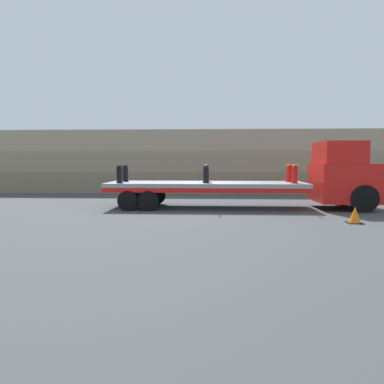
{
  "coord_description": "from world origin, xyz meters",
  "views": [
    {
      "loc": [
        0.24,
        -16.93,
        2.15
      ],
      "look_at": [
        -0.64,
        0.0,
        0.71
      ],
      "focal_mm": 35.0,
      "sensor_mm": 36.0,
      "label": 1
    }
  ],
  "objects": [
    {
      "name": "fire_hydrant_black_near_1",
      "position": [
        0.0,
        -0.57,
        1.55
      ],
      "size": [
        0.31,
        0.53,
        0.8
      ],
      "color": "black",
      "rests_on": "flatbed_trailer"
    },
    {
      "name": "ground_plane",
      "position": [
        0.0,
        0.0,
        0.0
      ],
      "size": [
        120.0,
        120.0,
        0.0
      ],
      "primitive_type": "plane",
      "color": "#3F4244"
    },
    {
      "name": "fire_hydrant_red_near_2",
      "position": [
        3.83,
        -0.57,
        1.55
      ],
      "size": [
        0.31,
        0.53,
        0.8
      ],
      "color": "red",
      "rests_on": "flatbed_trailer"
    },
    {
      "name": "cargo_strap_rear",
      "position": [
        0.0,
        0.0,
        1.97
      ],
      "size": [
        0.05,
        2.8,
        0.01
      ],
      "color": "yellow",
      "rests_on": "fire_hydrant_black_near_1"
    },
    {
      "name": "fire_hydrant_red_far_2",
      "position": [
        3.83,
        0.57,
        1.55
      ],
      "size": [
        0.31,
        0.53,
        0.8
      ],
      "color": "red",
      "rests_on": "flatbed_trailer"
    },
    {
      "name": "fire_hydrant_black_far_1",
      "position": [
        0.0,
        0.57,
        1.55
      ],
      "size": [
        0.31,
        0.53,
        0.8
      ],
      "color": "black",
      "rests_on": "flatbed_trailer"
    },
    {
      "name": "fire_hydrant_black_far_0",
      "position": [
        -3.83,
        0.57,
        1.55
      ],
      "size": [
        0.31,
        0.53,
        0.8
      ],
      "color": "black",
      "rests_on": "flatbed_trailer"
    },
    {
      "name": "cargo_strap_middle",
      "position": [
        3.83,
        0.0,
        1.97
      ],
      "size": [
        0.05,
        2.8,
        0.01
      ],
      "color": "yellow",
      "rests_on": "fire_hydrant_red_near_2"
    },
    {
      "name": "traffic_cone",
      "position": [
        5.16,
        -3.95,
        0.28
      ],
      "size": [
        0.51,
        0.51,
        0.57
      ],
      "color": "black",
      "rests_on": "ground_plane"
    },
    {
      "name": "fire_hydrant_black_near_0",
      "position": [
        -3.83,
        -0.57,
        1.55
      ],
      "size": [
        0.31,
        0.53,
        0.8
      ],
      "color": "black",
      "rests_on": "flatbed_trailer"
    },
    {
      "name": "rock_cliff",
      "position": [
        0.0,
        8.54,
        2.07
      ],
      "size": [
        60.0,
        3.3,
        4.14
      ],
      "color": "#84755B",
      "rests_on": "ground_plane"
    },
    {
      "name": "flatbed_trailer",
      "position": [
        -0.5,
        0.0,
        0.95
      ],
      "size": [
        8.86,
        2.69,
        1.16
      ],
      "color": "gray",
      "rests_on": "ground_plane"
    },
    {
      "name": "truck_cab",
      "position": [
        6.16,
        0.0,
        1.48
      ],
      "size": [
        2.5,
        2.74,
        2.97
      ],
      "color": "red",
      "rests_on": "ground_plane"
    }
  ]
}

